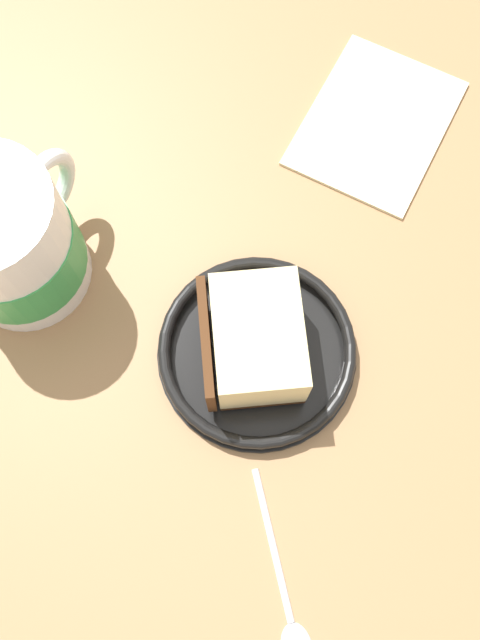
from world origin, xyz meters
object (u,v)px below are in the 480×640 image
object	(u,v)px
small_plate	(257,350)
folded_napkin	(376,122)
teaspoon	(289,612)
tea_mug	(8,242)
cake_slice	(254,340)

from	to	relation	value
small_plate	folded_napkin	xyz separation A→B (cm)	(9.82, -19.24, -0.51)
teaspoon	folded_napkin	size ratio (longest dim) A/B	0.89
tea_mug	teaspoon	world-z (taller)	tea_mug
teaspoon	tea_mug	bearing A→B (deg)	2.69
cake_slice	tea_mug	size ratio (longest dim) A/B	0.86
cake_slice	teaspoon	xyz separation A→B (cm)	(-15.15, 8.30, -3.13)
small_plate	tea_mug	world-z (taller)	tea_mug
folded_napkin	cake_slice	bearing A→B (deg)	116.44
cake_slice	small_plate	bearing A→B (deg)	-120.63
teaspoon	folded_napkin	distance (cm)	37.26
cake_slice	teaspoon	bearing A→B (deg)	151.28
cake_slice	folded_napkin	xyz separation A→B (cm)	(9.68, -19.47, -3.17)
small_plate	tea_mug	xyz separation A→B (cm)	(15.18, 9.95, 4.32)
cake_slice	folded_napkin	size ratio (longest dim) A/B	0.74
cake_slice	tea_mug	world-z (taller)	tea_mug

